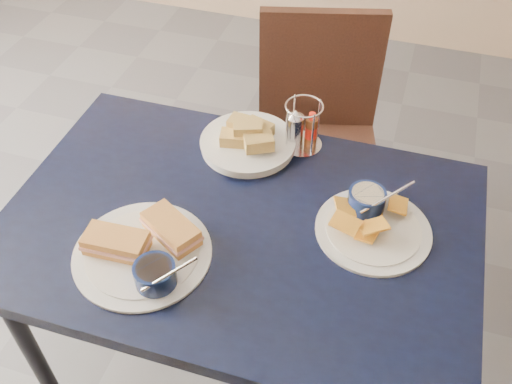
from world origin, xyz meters
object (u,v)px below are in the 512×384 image
(plantain_plate, at_px, (370,218))
(condiment_caddy, at_px, (301,128))
(dining_table, at_px, (240,241))
(chair_far, at_px, (324,125))
(sandwich_plate, at_px, (145,249))
(bread_basket, at_px, (248,140))

(plantain_plate, relative_size, condiment_caddy, 1.99)
(dining_table, height_order, chair_far, chair_far)
(sandwich_plate, xyz_separation_m, condiment_caddy, (0.23, 0.48, 0.03))
(chair_far, bearing_deg, condiment_caddy, -89.33)
(condiment_caddy, bearing_deg, dining_table, -102.18)
(bread_basket, bearing_deg, plantain_plate, -26.16)
(sandwich_plate, distance_m, plantain_plate, 0.52)
(condiment_caddy, bearing_deg, bread_basket, -158.39)
(dining_table, xyz_separation_m, bread_basket, (-0.06, 0.26, 0.10))
(chair_far, distance_m, sandwich_plate, 0.95)
(dining_table, relative_size, bread_basket, 4.47)
(bread_basket, bearing_deg, chair_far, 74.56)
(chair_far, relative_size, condiment_caddy, 6.53)
(sandwich_plate, bearing_deg, dining_table, 44.15)
(sandwich_plate, height_order, condiment_caddy, condiment_caddy)
(dining_table, xyz_separation_m, condiment_caddy, (0.07, 0.32, 0.13))
(chair_far, height_order, plantain_plate, chair_far)
(plantain_plate, height_order, condiment_caddy, condiment_caddy)
(bread_basket, bearing_deg, dining_table, -76.58)
(chair_far, height_order, sandwich_plate, chair_far)
(plantain_plate, xyz_separation_m, condiment_caddy, (-0.23, 0.23, 0.04))
(bread_basket, relative_size, condiment_caddy, 1.86)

